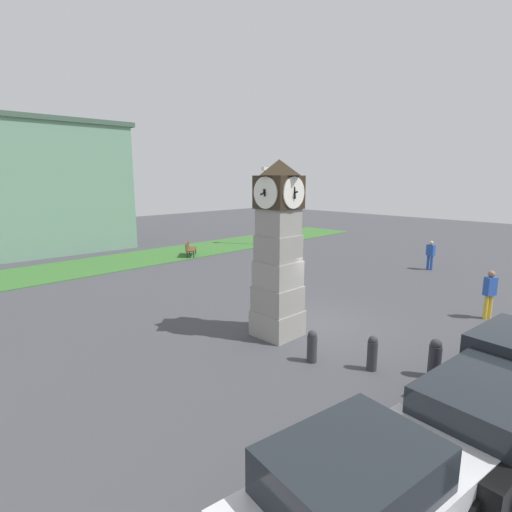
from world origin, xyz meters
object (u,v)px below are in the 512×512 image
at_px(bollard_end_row, 312,346).
at_px(street_lamp_far_side, 265,200).
at_px(clock_tower, 278,254).
at_px(pedestrian_near_bench, 490,291).
at_px(bollard_near_tower, 493,364).
at_px(car_navy_sedan, 361,493).
at_px(bollard_mid_row, 435,358).
at_px(pedestrian_by_cars, 430,253).
at_px(car_near_tower, 491,412).
at_px(bollard_far_row, 372,353).
at_px(bench, 190,248).

distance_m(bollard_end_row, street_lamp_far_side, 18.96).
xyz_separation_m(clock_tower, pedestrian_near_bench, (6.30, -4.20, -1.59)).
height_order(pedestrian_near_bench, street_lamp_far_side, street_lamp_far_side).
height_order(bollard_near_tower, car_navy_sedan, car_navy_sedan).
distance_m(bollard_mid_row, car_navy_sedan, 5.47).
bearing_deg(bollard_end_row, pedestrian_by_cars, 9.53).
xyz_separation_m(car_near_tower, pedestrian_near_bench, (7.55, 2.11, 0.27)).
height_order(bollard_far_row, pedestrian_near_bench, pedestrian_near_bench).
bearing_deg(street_lamp_far_side, bollard_far_row, -127.91).
relative_size(bollard_far_row, pedestrian_by_cars, 0.59).
bearing_deg(bollard_far_row, pedestrian_near_bench, -8.26).
bearing_deg(bollard_far_row, car_navy_sedan, -152.56).
relative_size(car_navy_sedan, pedestrian_by_cars, 2.71).
distance_m(bollard_end_row, car_navy_sedan, 5.41).
height_order(bollard_near_tower, street_lamp_far_side, street_lamp_far_side).
relative_size(bollard_mid_row, street_lamp_far_side, 0.18).
bearing_deg(bollard_end_row, bench, 66.31).
distance_m(bollard_far_row, bollard_end_row, 1.55).
height_order(clock_tower, bollard_far_row, clock_tower).
height_order(car_navy_sedan, car_near_tower, car_navy_sedan).
bearing_deg(pedestrian_near_bench, bollard_end_row, 161.99).
bearing_deg(bollard_mid_row, street_lamp_far_side, 56.04).
height_order(bollard_mid_row, pedestrian_by_cars, pedestrian_by_cars).
height_order(bollard_mid_row, bollard_far_row, bollard_mid_row).
height_order(car_navy_sedan, bench, car_navy_sedan).
height_order(bollard_far_row, car_navy_sedan, car_navy_sedan).
bearing_deg(bollard_near_tower, bollard_end_row, 119.35).
xyz_separation_m(car_near_tower, bench, (6.79, 18.69, -0.20)).
bearing_deg(bollard_mid_row, car_navy_sedan, -168.23).
bearing_deg(car_navy_sedan, bollard_near_tower, 0.12).
xyz_separation_m(bollard_end_row, pedestrian_near_bench, (7.04, -2.29, 0.54)).
xyz_separation_m(bench, street_lamp_far_side, (6.33, -0.40, 2.75)).
bearing_deg(pedestrian_near_bench, bollard_far_row, 171.74).
distance_m(bollard_mid_row, bench, 17.60).
relative_size(bollard_far_row, bollard_end_row, 1.04).
xyz_separation_m(car_navy_sedan, pedestrian_by_cars, (17.10, 5.98, 0.11)).
relative_size(car_navy_sedan, street_lamp_far_side, 0.76).
relative_size(bollard_mid_row, car_navy_sedan, 0.24).
distance_m(bollard_far_row, bench, 16.62).
xyz_separation_m(clock_tower, bollard_far_row, (-0.02, -3.28, -2.11)).
relative_size(bench, pedestrian_near_bench, 0.90).
relative_size(bollard_end_row, car_near_tower, 0.19).
bearing_deg(street_lamp_far_side, bollard_end_row, -132.22).
xyz_separation_m(bollard_mid_row, bench, (4.80, 16.93, 0.02)).
relative_size(bollard_end_row, street_lamp_far_side, 0.16).
height_order(bollard_end_row, car_near_tower, car_near_tower).
xyz_separation_m(bollard_end_row, pedestrian_by_cars, (13.22, 2.22, 0.43)).
distance_m(pedestrian_near_bench, street_lamp_far_side, 17.25).
height_order(pedestrian_by_cars, street_lamp_far_side, street_lamp_far_side).
relative_size(car_navy_sedan, pedestrian_near_bench, 2.46).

